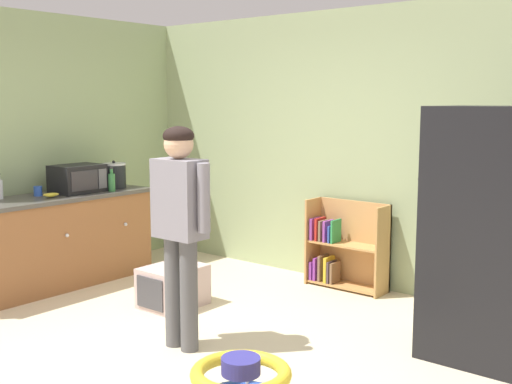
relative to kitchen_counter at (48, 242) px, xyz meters
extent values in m
plane|color=beige|center=(2.20, -0.31, -0.45)|extent=(12.00, 12.00, 0.00)
cube|color=#9FB180|center=(2.20, 2.02, 0.90)|extent=(5.20, 0.06, 2.70)
cube|color=#9BB17E|center=(-0.43, 0.49, 0.90)|extent=(0.06, 2.99, 2.70)
cube|color=brown|center=(0.00, 0.00, -0.02)|extent=(0.60, 2.10, 0.86)
cube|color=#4B4842|center=(0.00, 0.00, 0.43)|extent=(0.64, 2.14, 0.04)
sphere|color=silver|center=(0.31, 0.00, 0.11)|extent=(0.04, 0.04, 0.04)
sphere|color=silver|center=(0.31, 0.70, 0.11)|extent=(0.04, 0.04, 0.04)
cube|color=black|center=(3.89, 0.96, 0.44)|extent=(0.70, 0.68, 1.78)
cylinder|color=silver|center=(3.52, 0.79, 0.53)|extent=(0.02, 0.02, 0.50)
cube|color=#333333|center=(3.54, 0.96, 0.83)|extent=(0.01, 0.67, 0.01)
cube|color=tan|center=(1.89, 1.80, -0.03)|extent=(0.02, 0.28, 0.85)
cube|color=tan|center=(2.67, 1.80, -0.03)|extent=(0.02, 0.28, 0.85)
cube|color=tan|center=(2.28, 1.93, -0.03)|extent=(0.80, 0.02, 0.85)
cube|color=tan|center=(2.28, 1.80, -0.42)|extent=(0.76, 0.24, 0.02)
cube|color=tan|center=(2.28, 1.80, -0.02)|extent=(0.76, 0.24, 0.02)
cube|color=purple|center=(1.93, 1.77, -0.32)|extent=(0.03, 0.17, 0.18)
cube|color=#8A3C94|center=(1.93, 1.77, 0.10)|extent=(0.03, 0.17, 0.22)
cube|color=purple|center=(1.98, 1.77, -0.30)|extent=(0.03, 0.17, 0.23)
cube|color=#B4261F|center=(1.99, 1.77, 0.11)|extent=(0.02, 0.17, 0.22)
cube|color=brown|center=(2.03, 1.77, -0.28)|extent=(0.03, 0.17, 0.26)
cube|color=brown|center=(2.03, 1.77, 0.10)|extent=(0.02, 0.17, 0.20)
cube|color=gold|center=(2.10, 1.77, -0.29)|extent=(0.03, 0.17, 0.25)
cube|color=purple|center=(2.08, 1.77, 0.10)|extent=(0.03, 0.17, 0.21)
cube|color=#46373D|center=(2.14, 1.77, -0.31)|extent=(0.02, 0.17, 0.21)
cube|color=#314DA6|center=(2.14, 1.77, 0.08)|extent=(0.02, 0.17, 0.17)
cube|color=brown|center=(2.17, 1.77, -0.31)|extent=(0.02, 0.17, 0.21)
cube|color=#2C8D4D|center=(2.17, 1.77, 0.11)|extent=(0.02, 0.17, 0.23)
cylinder|color=#555558|center=(2.05, -0.28, -0.04)|extent=(0.13, 0.13, 0.83)
cylinder|color=#555558|center=(2.21, -0.28, -0.04)|extent=(0.13, 0.13, 0.83)
cube|color=gray|center=(2.13, -0.28, 0.67)|extent=(0.38, 0.22, 0.57)
cylinder|color=gray|center=(1.89, -0.28, 0.70)|extent=(0.09, 0.09, 0.49)
cylinder|color=gray|center=(2.37, -0.28, 0.70)|extent=(0.09, 0.09, 0.49)
sphere|color=#E2B189|center=(2.13, -0.28, 1.06)|extent=(0.21, 0.21, 0.21)
ellipsoid|color=black|center=(2.13, -0.28, 1.12)|extent=(0.22, 0.22, 0.14)
torus|color=yellow|center=(3.09, -0.74, -0.23)|extent=(0.60, 0.60, 0.08)
cylinder|color=#34328A|center=(3.09, -0.74, -0.18)|extent=(0.23, 0.23, 0.10)
cylinder|color=silver|center=(2.98, -0.55, -0.32)|extent=(0.02, 0.02, 0.18)
cube|color=beige|center=(1.37, 0.35, -0.27)|extent=(0.42, 0.54, 0.36)
cube|color=#424247|center=(1.37, 0.08, -0.27)|extent=(0.32, 0.01, 0.27)
cube|color=black|center=(0.01, 0.36, 0.59)|extent=(0.36, 0.48, 0.28)
cube|color=#2D2D33|center=(0.19, 0.31, 0.59)|extent=(0.01, 0.31, 0.20)
cube|color=#515156|center=(0.19, 0.53, 0.59)|extent=(0.01, 0.10, 0.20)
cylinder|color=black|center=(0.03, 0.80, 0.57)|extent=(0.25, 0.25, 0.24)
cylinder|color=silver|center=(0.03, 0.80, 0.70)|extent=(0.25, 0.25, 0.02)
sphere|color=black|center=(0.03, 0.80, 0.72)|extent=(0.03, 0.03, 0.03)
ellipsoid|color=yellow|center=(0.10, -0.01, 0.48)|extent=(0.09, 0.16, 0.04)
ellipsoid|color=yellow|center=(0.11, -0.01, 0.48)|extent=(0.04, 0.15, 0.04)
ellipsoid|color=yellow|center=(0.13, -0.01, 0.48)|extent=(0.09, 0.16, 0.04)
cylinder|color=#33753D|center=(0.21, 0.62, 0.54)|extent=(0.07, 0.07, 0.18)
cylinder|color=#33753D|center=(0.21, 0.62, 0.65)|extent=(0.03, 0.03, 0.05)
cylinder|color=black|center=(0.21, 0.62, 0.69)|extent=(0.04, 0.03, 0.02)
cylinder|color=blue|center=(-0.09, -0.03, 0.50)|extent=(0.08, 0.08, 0.09)
camera|label=1|loc=(5.42, -3.47, 1.36)|focal=44.96mm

